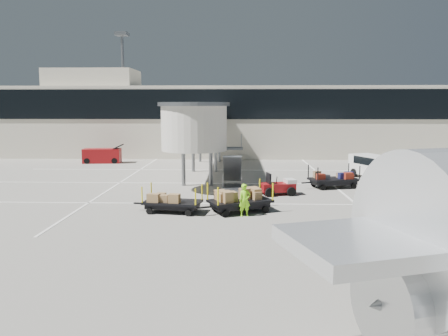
{
  "coord_description": "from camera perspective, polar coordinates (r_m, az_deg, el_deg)",
  "views": [
    {
      "loc": [
        -1.04,
        -23.39,
        5.73
      ],
      "look_at": [
        -1.89,
        3.15,
        2.0
      ],
      "focal_mm": 35.0,
      "sensor_mm": 36.0,
      "label": 1
    }
  ],
  "objects": [
    {
      "name": "suitcase_cart",
      "position": [
        32.03,
        14.09,
        -1.5
      ],
      "size": [
        4.21,
        2.52,
        1.62
      ],
      "rotation": [
        0.0,
        0.0,
        0.28
      ],
      "color": "black",
      "rests_on": "ground"
    },
    {
      "name": "lane_markings",
      "position": [
        33.22,
        2.45,
        -1.92
      ],
      "size": [
        40.0,
        30.0,
        0.02
      ],
      "color": "white",
      "rests_on": "ground"
    },
    {
      "name": "belt_loader",
      "position": [
        46.56,
        -15.59,
        1.55
      ],
      "size": [
        4.12,
        1.91,
        1.93
      ],
      "rotation": [
        0.0,
        0.0,
        0.09
      ],
      "color": "maroon",
      "rests_on": "ground"
    },
    {
      "name": "minivan",
      "position": [
        36.96,
        19.23,
        0.35
      ],
      "size": [
        3.68,
        5.21,
        1.83
      ],
      "rotation": [
        0.0,
        0.0,
        0.4
      ],
      "color": "silver",
      "rests_on": "ground"
    },
    {
      "name": "box_cart_near",
      "position": [
        23.97,
        1.8,
        -4.19
      ],
      "size": [
        4.13,
        2.94,
        1.62
      ],
      "rotation": [
        0.0,
        0.0,
        0.43
      ],
      "color": "black",
      "rests_on": "ground"
    },
    {
      "name": "box_cart_far",
      "position": [
        24.09,
        -6.7,
        -4.54
      ],
      "size": [
        3.89,
        2.03,
        1.49
      ],
      "rotation": [
        0.0,
        0.0,
        -0.16
      ],
      "color": "black",
      "rests_on": "ground"
    },
    {
      "name": "ground_worker",
      "position": [
        23.02,
        2.73,
        -4.21
      ],
      "size": [
        0.73,
        0.59,
        1.73
      ],
      "primitive_type": "imported",
      "rotation": [
        0.0,
        0.0,
        0.31
      ],
      "color": "#7BD916",
      "rests_on": "ground"
    },
    {
      "name": "jet_bridge",
      "position": [
        35.8,
        -2.88,
        5.67
      ],
      "size": [
        5.7,
        20.4,
        6.03
      ],
      "color": "beige",
      "rests_on": "ground"
    },
    {
      "name": "baggage_tug",
      "position": [
        28.86,
        7.17,
        -2.45
      ],
      "size": [
        2.4,
        1.81,
        1.46
      ],
      "rotation": [
        0.0,
        0.0,
        0.21
      ],
      "color": "maroon",
      "rests_on": "ground"
    },
    {
      "name": "ground",
      "position": [
        24.1,
        4.27,
        -5.78
      ],
      "size": [
        140.0,
        140.0,
        0.0
      ],
      "primitive_type": "plane",
      "color": "gray",
      "rests_on": "ground"
    },
    {
      "name": "terminal",
      "position": [
        53.36,
        2.58,
        6.25
      ],
      "size": [
        64.0,
        12.11,
        15.2
      ],
      "color": "beige",
      "rests_on": "ground"
    }
  ]
}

